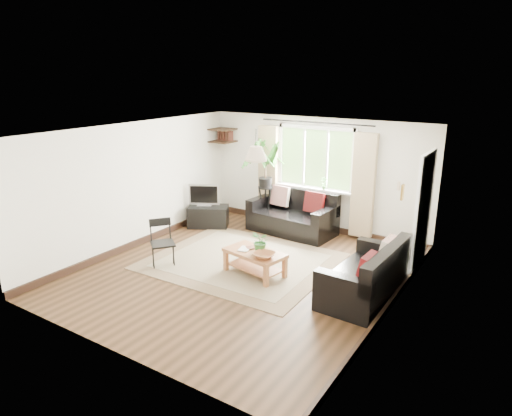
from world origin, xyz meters
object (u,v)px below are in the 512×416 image
Objects in this scene: coffee_table at (255,263)px; sofa_right at (364,272)px; sofa_back at (292,213)px; palm_stand at (265,184)px; tv_stand at (208,216)px; folding_chair at (163,244)px.

sofa_right is at bearing 7.83° from coffee_table.
sofa_back is at bearing 102.29° from coffee_table.
sofa_back reaches higher than coffee_table.
palm_stand is at bearing -121.61° from sofa_right.
tv_stand reaches higher than coffee_table.
coffee_table is 2.70m from tv_stand.
palm_stand is at bearing 117.57° from coffee_table.
folding_chair reaches higher than coffee_table.
sofa_back is at bearing 16.96° from folding_chair.
palm_stand is 2.31× the size of folding_chair.
sofa_back is at bearing -6.18° from palm_stand.
sofa_back is 1.75× the size of coffee_table.
sofa_back is 1.06× the size of sofa_right.
tv_stand is at bearing 55.42° from folding_chair.
sofa_right is at bearing -46.47° from tv_stand.
sofa_back is 2.16× the size of folding_chair.
folding_chair reaches higher than sofa_right.
sofa_right is 1.66× the size of coffee_table.
tv_stand is at bearing 145.05° from coffee_table.
sofa_back is 0.89m from palm_stand.
folding_chair is at bearing -158.79° from coffee_table.
coffee_table is at bearing -63.52° from tv_stand.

